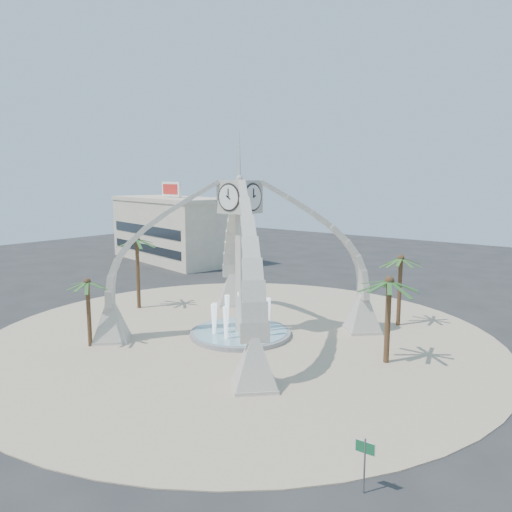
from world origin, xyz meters
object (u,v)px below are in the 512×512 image
Objects in this scene: fountain at (241,333)px; clock_tower at (240,256)px; palm_west at (137,240)px; street_sign at (365,454)px; palm_south at (87,283)px; palm_east at (389,282)px; palm_north at (401,259)px.

clock_tower is at bearing -90.00° from fountain.
clock_tower reaches higher than fountain.
palm_west is 3.20× the size of street_sign.
palm_west is 11.26m from palm_south.
clock_tower is at bearing -2.10° from palm_west.
clock_tower is 2.24× the size of fountain.
street_sign is at bearing -36.19° from fountain.
palm_south is at bearing -129.07° from clock_tower.
fountain is at bearing -171.66° from palm_east.
clock_tower is 2.40× the size of palm_west.
clock_tower is 3.22× the size of palm_south.
palm_south is (-7.20, -8.87, -1.61)m from clock_tower.
clock_tower is 11.54m from palm_south.
street_sign is at bearing -69.48° from palm_east.
clock_tower is 13.24m from palm_west.
palm_west is at bearing 122.79° from palm_south.
palm_east is 0.99× the size of palm_north.
street_sign is at bearing -23.03° from palm_west.
palm_north reaches higher than palm_east.
palm_west is at bearing -177.21° from palm_east.
street_sign is at bearing -70.55° from palm_north.
palm_west is 32.95m from street_sign.
palm_east is 24.81m from palm_west.
clock_tower reaches higher than palm_west.
palm_south is at bearing -57.21° from palm_west.
palm_east is (11.54, 1.69, 5.36)m from fountain.
palm_north is (8.72, 10.51, -0.74)m from clock_tower.
fountain is 14.68m from palm_west.
palm_east reaches higher than fountain.
clock_tower is 21.31m from street_sign.
palm_south is (-7.20, -8.87, 4.59)m from fountain.
clock_tower reaches higher than palm_north.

